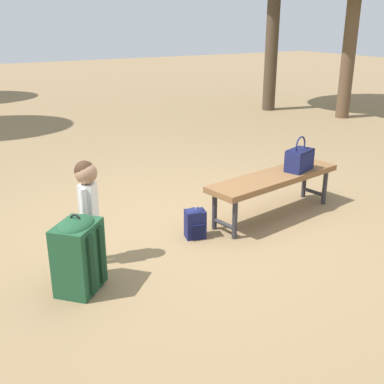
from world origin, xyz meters
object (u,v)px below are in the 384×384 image
child_standing (88,196)px  backpack_small (195,222)px  handbag (299,159)px  backpack_large (78,253)px  park_bench (274,180)px

child_standing → backpack_small: 1.10m
handbag → backpack_large: bearing=8.4°
park_bench → child_standing: (1.98, 0.01, 0.20)m
child_standing → backpack_large: size_ratio=1.44×
park_bench → child_standing: bearing=0.3°
park_bench → backpack_small: bearing=2.4°
park_bench → backpack_large: (2.20, 0.38, -0.08)m
backpack_large → handbag: bearing=-171.6°
backpack_small → handbag: bearing=-178.3°
park_bench → handbag: size_ratio=4.47×
park_bench → child_standing: 1.99m
handbag → child_standing: bearing=0.2°
backpack_large → backpack_small: size_ratio=1.98×
handbag → backpack_small: handbag is taller
handbag → backpack_large: handbag is taller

